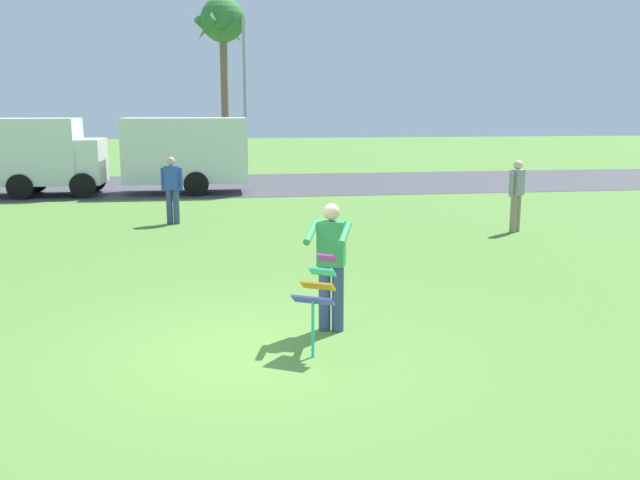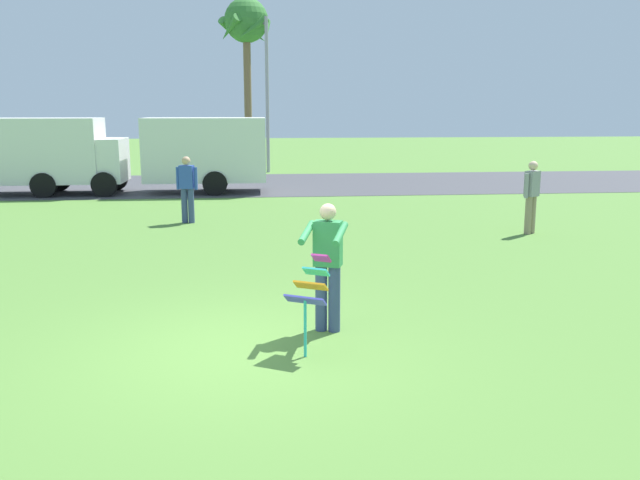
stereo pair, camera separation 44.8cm
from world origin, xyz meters
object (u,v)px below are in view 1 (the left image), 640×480
object	(u,v)px
kite_held	(318,289)
palm_tree_right_near	(223,27)
streetlight_pole	(245,85)
person_walker_far	(172,188)
parked_truck_white_box	(162,153)
person_kite_flyer	(331,262)
person_walker_near	(516,194)

from	to	relation	value
kite_held	palm_tree_right_near	bearing A→B (deg)	91.65
streetlight_pole	person_walker_far	bearing A→B (deg)	-100.01
parked_truck_white_box	streetlight_pole	bearing A→B (deg)	67.10
kite_held	person_kite_flyer	bearing A→B (deg)	69.26
person_kite_flyer	person_walker_far	size ratio (longest dim) A/B	1.00
person_kite_flyer	palm_tree_right_near	bearing A→B (deg)	92.37
parked_truck_white_box	palm_tree_right_near	xyz separation A→B (m)	(2.33, 9.52, 5.32)
parked_truck_white_box	person_walker_near	bearing A→B (deg)	-44.59
streetlight_pole	person_walker_near	bearing A→B (deg)	-70.73
person_walker_far	person_walker_near	bearing A→B (deg)	-16.26
parked_truck_white_box	person_walker_far	distance (m)	6.52
kite_held	person_walker_far	distance (m)	10.05
person_walker_near	streetlight_pole	bearing A→B (deg)	109.27
person_kite_flyer	person_walker_near	xyz separation A→B (m)	(5.63, 6.59, -0.02)
palm_tree_right_near	person_walker_near	world-z (taller)	palm_tree_right_near
streetlight_pole	person_walker_near	world-z (taller)	streetlight_pole
palm_tree_right_near	person_walker_far	size ratio (longest dim) A/B	4.69
streetlight_pole	parked_truck_white_box	bearing A→B (deg)	-112.90
kite_held	palm_tree_right_near	world-z (taller)	palm_tree_right_near
person_kite_flyer	person_walker_far	world-z (taller)	same
parked_truck_white_box	kite_held	bearing A→B (deg)	-79.27
palm_tree_right_near	person_walker_far	world-z (taller)	palm_tree_right_near
person_walker_near	person_walker_far	size ratio (longest dim) A/B	1.00
person_kite_flyer	kite_held	world-z (taller)	person_kite_flyer
streetlight_pole	person_kite_flyer	bearing A→B (deg)	-89.65
person_kite_flyer	kite_held	size ratio (longest dim) A/B	1.47
kite_held	person_walker_near	bearing A→B (deg)	51.21
parked_truck_white_box	person_walker_near	distance (m)	12.64
palm_tree_right_near	person_walker_near	distance (m)	20.40
person_kite_flyer	streetlight_pole	world-z (taller)	streetlight_pole
person_kite_flyer	palm_tree_right_near	size ratio (longest dim) A/B	0.21
palm_tree_right_near	streetlight_pole	xyz separation A→B (m)	(0.89, -1.89, -2.73)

